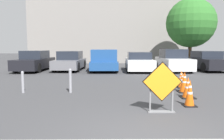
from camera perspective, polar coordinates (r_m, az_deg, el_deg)
ground_plane at (r=13.81m, az=2.31°, el=-1.44°), size 96.00×96.00×0.00m
road_closed_sign at (r=6.10m, az=12.92°, el=-4.05°), size 1.09×0.20×1.40m
traffic_cone_nearest at (r=7.07m, az=19.66°, el=-5.71°), size 0.38×0.38×0.82m
traffic_cone_second at (r=8.18m, az=19.20°, el=-4.36°), size 0.49×0.49×0.75m
traffic_cone_third at (r=9.15m, az=18.40°, el=-3.03°), size 0.50×0.50×0.82m
traffic_cone_fourth at (r=10.13m, az=17.93°, el=-2.53°), size 0.50×0.50×0.69m
traffic_cone_fifth at (r=11.13m, az=17.63°, el=-1.87°), size 0.50×0.50×0.66m
parked_car_nearest at (r=17.61m, az=-19.51°, el=2.14°), size 2.00×4.70×1.52m
parked_car_second at (r=17.20m, az=-10.89°, el=2.22°), size 2.07×4.30×1.48m
pickup_truck at (r=16.55m, az=-2.10°, el=2.33°), size 2.11×5.07×1.61m
parked_car_third at (r=16.40m, az=7.09°, el=2.03°), size 2.03×4.08×1.42m
parked_car_fourth at (r=17.25m, az=15.65°, el=2.29°), size 1.93×4.50×1.63m
parked_car_fifth at (r=18.31m, az=23.44°, el=2.10°), size 2.13×4.43×1.49m
bollard_nearest at (r=8.72m, az=-10.84°, el=-2.58°), size 0.12×0.12×0.96m
bollard_second at (r=9.24m, az=-22.29°, el=-2.75°), size 0.12×0.12×0.86m
building_facade_backdrop at (r=26.64m, az=-1.10°, el=11.05°), size 17.54×5.00×8.25m
street_tree_behind_lot at (r=21.18m, az=19.90°, el=11.46°), size 4.37×4.37×6.12m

